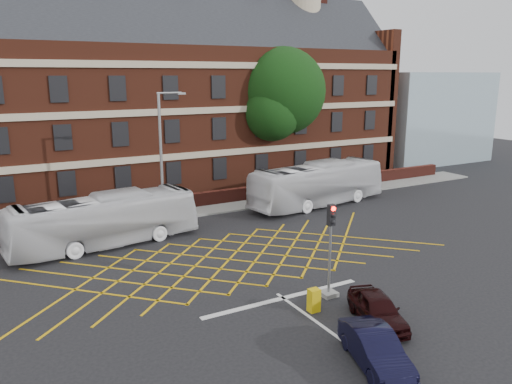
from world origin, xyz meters
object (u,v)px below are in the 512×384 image
bus_left (104,221)px  traffic_light_near (330,259)px  car_maroon (377,309)px  deciduous_tree (282,97)px  car_navy (375,349)px  street_lamp (163,184)px  utility_cabinet (314,300)px  bus_right (318,184)px

bus_left → traffic_light_near: traffic_light_near is taller
car_maroon → deciduous_tree: size_ratio=0.30×
car_navy → street_lamp: (-1.08, 18.62, 2.35)m
utility_cabinet → bus_right: bearing=53.5°
car_navy → car_maroon: bearing=63.6°
car_navy → traffic_light_near: traffic_light_near is taller
bus_left → deciduous_tree: size_ratio=0.90×
traffic_light_near → car_maroon: bearing=-87.5°
bus_left → deciduous_tree: (17.64, 8.97, 6.30)m
bus_left → bus_right: bus_right is taller
street_lamp → bus_left: bearing=-159.7°
bus_left → bus_right: 16.42m
car_navy → deciduous_tree: (12.42, 26.06, 7.20)m
street_lamp → bus_right: bearing=0.1°
traffic_light_near → bus_left: bearing=121.4°
car_navy → car_maroon: car_navy is taller
bus_left → bus_right: (16.34, 1.56, 0.11)m
car_maroon → street_lamp: street_lamp is taller
traffic_light_near → deciduous_tree: bearing=63.4°
deciduous_tree → utility_cabinet: bearing=-118.7°
street_lamp → utility_cabinet: street_lamp is taller
bus_right → traffic_light_near: (-9.12, -13.41, 0.13)m
bus_left → bus_right: size_ratio=0.93×
car_navy → traffic_light_near: size_ratio=0.89×
bus_right → car_navy: bus_right is taller
bus_left → car_navy: size_ratio=2.86×
bus_left → car_navy: bearing=-170.1°
car_navy → utility_cabinet: (0.54, 4.33, -0.13)m
deciduous_tree → street_lamp: 16.16m
bus_right → car_navy: size_ratio=3.07×
car_maroon → traffic_light_near: traffic_light_near is taller
bus_left → car_maroon: (7.36, -14.85, -0.90)m
bus_left → car_navy: bus_left is taller
bus_left → car_navy: (5.22, -17.09, -0.89)m
car_maroon → bus_left: bearing=135.2°
deciduous_tree → street_lamp: (-13.51, -7.44, -4.84)m
car_maroon → street_lamp: size_ratio=0.42×
bus_right → car_navy: (-11.12, -18.65, -1.01)m
bus_right → utility_cabinet: bus_right is taller
deciduous_tree → traffic_light_near: (-10.41, -20.82, -6.06)m
bus_right → car_maroon: bus_right is taller
car_maroon → utility_cabinet: 2.64m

